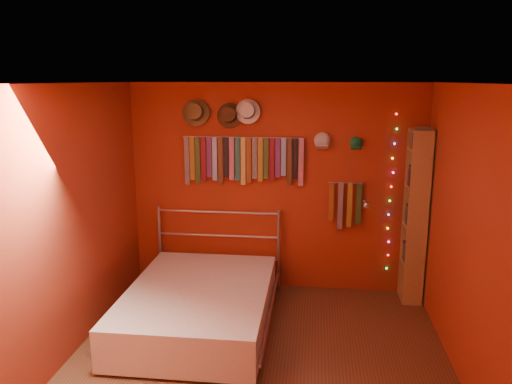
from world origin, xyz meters
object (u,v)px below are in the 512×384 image
at_px(reading_lamp, 366,204).
at_px(tie_rack, 242,158).
at_px(bookshelf, 419,216).
at_px(bed, 199,305).

bearing_deg(reading_lamp, tie_rack, 172.74).
distance_m(tie_rack, reading_lamp, 1.53).
height_order(reading_lamp, bookshelf, bookshelf).
distance_m(tie_rack, bed, 1.79).
height_order(tie_rack, bed, tie_rack).
xyz_separation_m(reading_lamp, bed, (-1.74, -0.91, -0.91)).
height_order(reading_lamp, bed, reading_lamp).
bearing_deg(bookshelf, bed, -158.27).
xyz_separation_m(tie_rack, bookshelf, (2.05, -0.15, -0.60)).
height_order(tie_rack, bookshelf, bookshelf).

